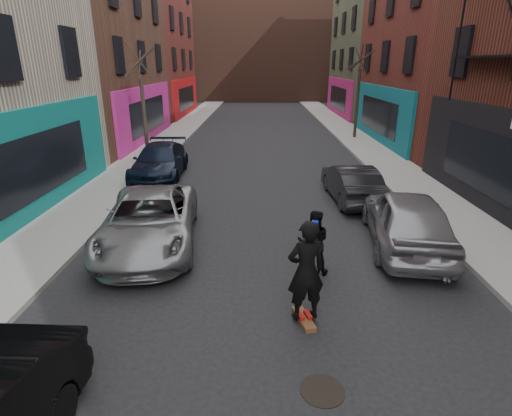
{
  "coord_description": "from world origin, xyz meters",
  "views": [
    {
      "loc": [
        -0.16,
        -3.06,
        4.78
      ],
      "look_at": [
        -0.25,
        5.72,
        1.6
      ],
      "focal_mm": 28.0,
      "sensor_mm": 36.0,
      "label": 1
    }
  ],
  "objects_px": {
    "skateboard": "(304,319)",
    "pedestrian": "(313,242)",
    "tree_left_far": "(142,93)",
    "manhole": "(322,390)",
    "tree_right_far": "(359,85)",
    "skateboarder": "(306,271)",
    "parked_left_end": "(160,161)",
    "parked_left_far": "(150,220)",
    "parked_right_far": "(406,218)",
    "parked_right_end": "(351,183)"
  },
  "relations": [
    {
      "from": "parked_right_end",
      "to": "skateboarder",
      "type": "relative_size",
      "value": 2.0
    },
    {
      "from": "parked_left_far",
      "to": "parked_left_end",
      "type": "xyz_separation_m",
      "value": [
        -1.4,
        7.03,
        -0.01
      ]
    },
    {
      "from": "skateboarder",
      "to": "pedestrian",
      "type": "xyz_separation_m",
      "value": [
        0.4,
        1.97,
        -0.31
      ]
    },
    {
      "from": "tree_left_far",
      "to": "parked_right_far",
      "type": "xyz_separation_m",
      "value": [
        10.04,
        -10.89,
        -2.57
      ]
    },
    {
      "from": "skateboard",
      "to": "parked_right_far",
      "type": "bearing_deg",
      "value": 32.93
    },
    {
      "from": "tree_right_far",
      "to": "pedestrian",
      "type": "height_order",
      "value": "tree_right_far"
    },
    {
      "from": "parked_left_far",
      "to": "pedestrian",
      "type": "height_order",
      "value": "pedestrian"
    },
    {
      "from": "parked_right_end",
      "to": "pedestrian",
      "type": "height_order",
      "value": "pedestrian"
    },
    {
      "from": "parked_right_far",
      "to": "manhole",
      "type": "distance_m",
      "value": 6.16
    },
    {
      "from": "skateboarder",
      "to": "skateboard",
      "type": "bearing_deg",
      "value": 180.0
    },
    {
      "from": "parked_right_far",
      "to": "pedestrian",
      "type": "distance_m",
      "value": 3.14
    },
    {
      "from": "parked_right_far",
      "to": "manhole",
      "type": "bearing_deg",
      "value": 68.04
    },
    {
      "from": "skateboarder",
      "to": "manhole",
      "type": "relative_size",
      "value": 2.9
    },
    {
      "from": "parked_left_far",
      "to": "parked_right_end",
      "type": "relative_size",
      "value": 1.3
    },
    {
      "from": "tree_left_far",
      "to": "manhole",
      "type": "xyz_separation_m",
      "value": [
        7.02,
        -16.19,
        -3.37
      ]
    },
    {
      "from": "manhole",
      "to": "parked_left_far",
      "type": "bearing_deg",
      "value": 127.19
    },
    {
      "from": "skateboard",
      "to": "pedestrian",
      "type": "bearing_deg",
      "value": 63.05
    },
    {
      "from": "manhole",
      "to": "tree_right_far",
      "type": "bearing_deg",
      "value": 76.38
    },
    {
      "from": "parked_right_far",
      "to": "parked_left_far",
      "type": "bearing_deg",
      "value": 7.69
    },
    {
      "from": "parked_left_far",
      "to": "skateboard",
      "type": "distance_m",
      "value": 5.3
    },
    {
      "from": "parked_left_end",
      "to": "skateboarder",
      "type": "height_order",
      "value": "skateboarder"
    },
    {
      "from": "tree_right_far",
      "to": "parked_left_far",
      "type": "distance_m",
      "value": 19.53
    },
    {
      "from": "tree_right_far",
      "to": "manhole",
      "type": "xyz_separation_m",
      "value": [
        -5.38,
        -22.19,
        -3.52
      ]
    },
    {
      "from": "parked_right_end",
      "to": "skateboarder",
      "type": "distance_m",
      "value": 7.9
    },
    {
      "from": "tree_right_far",
      "to": "skateboard",
      "type": "bearing_deg",
      "value": -105.06
    },
    {
      "from": "tree_left_far",
      "to": "parked_left_end",
      "type": "distance_m",
      "value": 4.95
    },
    {
      "from": "skateboard",
      "to": "pedestrian",
      "type": "xyz_separation_m",
      "value": [
        0.4,
        1.97,
        0.76
      ]
    },
    {
      "from": "skateboard",
      "to": "manhole",
      "type": "bearing_deg",
      "value": -101.89
    },
    {
      "from": "parked_right_far",
      "to": "skateboard",
      "type": "relative_size",
      "value": 5.94
    },
    {
      "from": "tree_left_far",
      "to": "tree_right_far",
      "type": "relative_size",
      "value": 0.96
    },
    {
      "from": "skateboarder",
      "to": "parked_right_far",
      "type": "bearing_deg",
      "value": -147.07
    },
    {
      "from": "tree_left_far",
      "to": "manhole",
      "type": "distance_m",
      "value": 17.97
    },
    {
      "from": "parked_left_end",
      "to": "parked_right_end",
      "type": "xyz_separation_m",
      "value": [
        7.8,
        -3.06,
        -0.06
      ]
    },
    {
      "from": "tree_right_far",
      "to": "pedestrian",
      "type": "distance_m",
      "value": 19.32
    },
    {
      "from": "skateboard",
      "to": "skateboarder",
      "type": "distance_m",
      "value": 1.06
    },
    {
      "from": "tree_right_far",
      "to": "skateboarder",
      "type": "height_order",
      "value": "tree_right_far"
    },
    {
      "from": "tree_left_far",
      "to": "parked_left_end",
      "type": "height_order",
      "value": "tree_left_far"
    },
    {
      "from": "tree_right_far",
      "to": "parked_left_end",
      "type": "bearing_deg",
      "value": -137.6
    },
    {
      "from": "skateboarder",
      "to": "parked_left_far",
      "type": "bearing_deg",
      "value": -57.4
    },
    {
      "from": "parked_left_far",
      "to": "parked_right_end",
      "type": "distance_m",
      "value": 7.53
    },
    {
      "from": "parked_right_far",
      "to": "parked_right_end",
      "type": "distance_m",
      "value": 4.02
    },
    {
      "from": "skateboard",
      "to": "pedestrian",
      "type": "height_order",
      "value": "pedestrian"
    },
    {
      "from": "parked_left_far",
      "to": "skateboard",
      "type": "bearing_deg",
      "value": -48.81
    },
    {
      "from": "pedestrian",
      "to": "skateboarder",
      "type": "bearing_deg",
      "value": 83.29
    },
    {
      "from": "tree_left_far",
      "to": "tree_right_far",
      "type": "height_order",
      "value": "tree_right_far"
    },
    {
      "from": "parked_left_far",
      "to": "manhole",
      "type": "xyz_separation_m",
      "value": [
        4.02,
        -5.3,
        -0.73
      ]
    },
    {
      "from": "skateboard",
      "to": "pedestrian",
      "type": "distance_m",
      "value": 2.15
    },
    {
      "from": "parked_right_far",
      "to": "pedestrian",
      "type": "bearing_deg",
      "value": 37.26
    },
    {
      "from": "parked_right_far",
      "to": "parked_right_end",
      "type": "relative_size",
      "value": 1.17
    },
    {
      "from": "tree_right_far",
      "to": "parked_left_far",
      "type": "relative_size",
      "value": 1.28
    }
  ]
}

